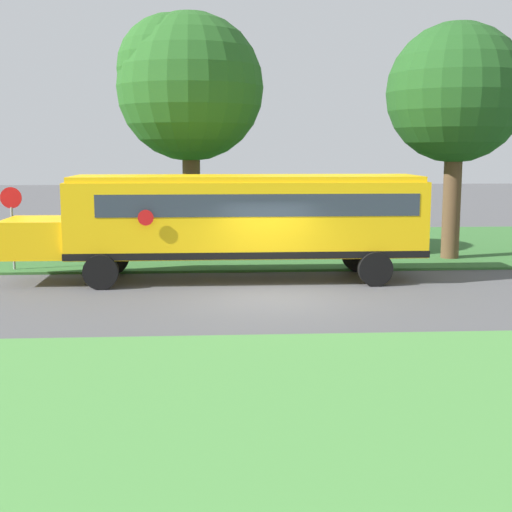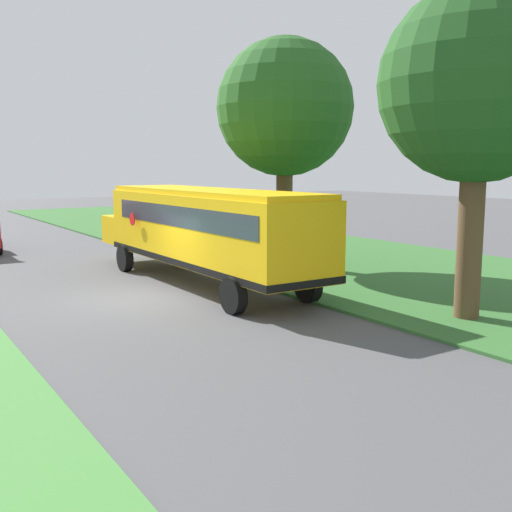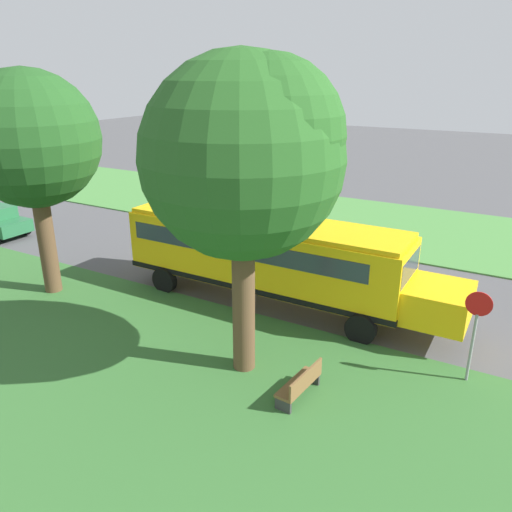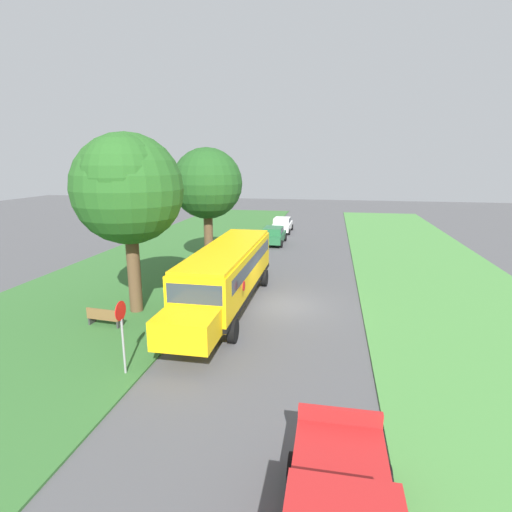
% 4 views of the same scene
% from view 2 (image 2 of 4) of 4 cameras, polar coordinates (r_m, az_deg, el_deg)
% --- Properties ---
extents(ground_plane, '(120.00, 120.00, 0.00)m').
position_cam_2_polar(ground_plane, '(18.08, -11.45, -4.03)').
color(ground_plane, '#4C4C4F').
extents(grass_verge, '(12.00, 80.00, 0.08)m').
position_cam_2_polar(grass_verge, '(23.57, 11.74, -1.05)').
color(grass_verge, '#33662D').
rests_on(grass_verge, ground).
extents(school_bus, '(2.85, 12.42, 3.16)m').
position_cam_2_polar(school_bus, '(19.66, -5.03, 2.78)').
color(school_bus, yellow).
rests_on(school_bus, ground).
extents(oak_tree_beside_bus, '(5.16, 5.16, 8.66)m').
position_cam_2_polar(oak_tree_beside_bus, '(23.35, 2.44, 14.25)').
color(oak_tree_beside_bus, brown).
rests_on(oak_tree_beside_bus, ground).
extents(oak_tree_roadside_mid, '(4.82, 4.82, 8.28)m').
position_cam_2_polar(oak_tree_roadside_mid, '(15.77, 20.44, 14.99)').
color(oak_tree_roadside_mid, brown).
rests_on(oak_tree_roadside_mid, ground).
extents(stop_sign, '(0.08, 0.68, 2.74)m').
position_cam_2_polar(stop_sign, '(26.89, -8.76, 3.83)').
color(stop_sign, gray).
rests_on(stop_sign, ground).
extents(park_bench, '(1.64, 0.64, 0.92)m').
position_cam_2_polar(park_bench, '(25.28, 0.95, 0.76)').
color(park_bench, brown).
rests_on(park_bench, ground).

